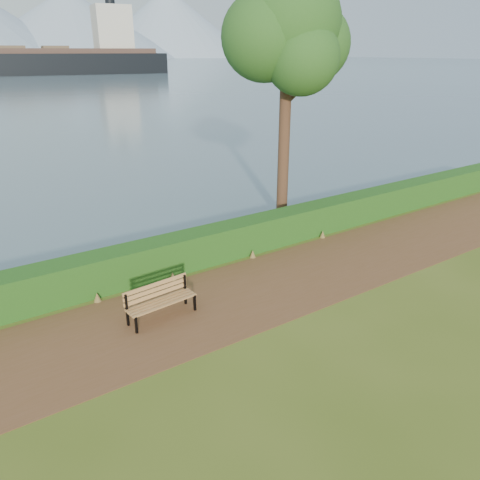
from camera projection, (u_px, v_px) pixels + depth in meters
ground at (248, 299)px, 11.87m from camera, size 140.00×140.00×0.00m
path at (242, 295)px, 12.09m from camera, size 40.00×3.40×0.01m
hedge at (197, 248)px, 13.67m from camera, size 32.00×0.85×1.00m
bench at (160, 298)px, 10.93m from camera, size 1.71×0.64×0.84m
tree at (288, 31)px, 15.22m from camera, size 4.50×3.81×8.69m
cargo_ship at (35, 61)px, 118.86m from camera, size 72.35×20.79×21.70m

